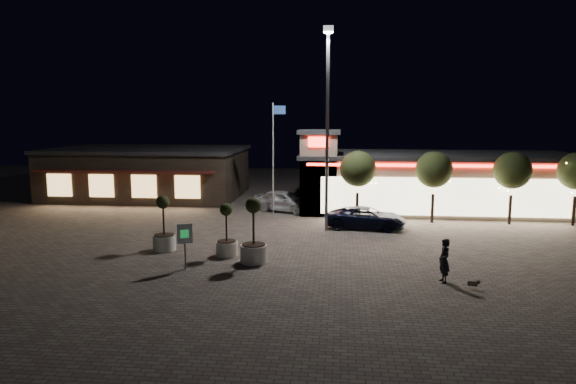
# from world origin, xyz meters

# --- Properties ---
(ground) EXTENTS (90.00, 90.00, 0.00)m
(ground) POSITION_xyz_m (0.00, 0.00, 0.00)
(ground) COLOR #6E6559
(ground) RESTS_ON ground
(retail_building) EXTENTS (20.40, 8.40, 6.10)m
(retail_building) POSITION_xyz_m (9.51, 15.82, 2.21)
(retail_building) COLOR gray
(retail_building) RESTS_ON ground
(restaurant_building) EXTENTS (16.40, 11.00, 4.30)m
(restaurant_building) POSITION_xyz_m (-14.00, 19.97, 2.16)
(restaurant_building) COLOR #382D23
(restaurant_building) RESTS_ON ground
(floodlight_pole) EXTENTS (0.60, 0.40, 12.38)m
(floodlight_pole) POSITION_xyz_m (2.00, 8.00, 7.02)
(floodlight_pole) COLOR gray
(floodlight_pole) RESTS_ON ground
(flagpole) EXTENTS (0.95, 0.10, 8.00)m
(flagpole) POSITION_xyz_m (-1.90, 13.00, 4.74)
(flagpole) COLOR white
(flagpole) RESTS_ON ground
(string_tree_a) EXTENTS (2.42, 2.42, 4.79)m
(string_tree_a) POSITION_xyz_m (4.00, 11.00, 3.56)
(string_tree_a) COLOR #332319
(string_tree_a) RESTS_ON ground
(string_tree_b) EXTENTS (2.42, 2.42, 4.79)m
(string_tree_b) POSITION_xyz_m (9.00, 11.00, 3.56)
(string_tree_b) COLOR #332319
(string_tree_b) RESTS_ON ground
(string_tree_c) EXTENTS (2.42, 2.42, 4.79)m
(string_tree_c) POSITION_xyz_m (14.00, 11.00, 3.56)
(string_tree_c) COLOR #332319
(string_tree_c) RESTS_ON ground
(pickup_truck) EXTENTS (5.20, 2.90, 1.37)m
(pickup_truck) POSITION_xyz_m (4.54, 8.74, 0.69)
(pickup_truck) COLOR black
(pickup_truck) RESTS_ON ground
(white_sedan) EXTENTS (5.05, 3.60, 1.60)m
(white_sedan) POSITION_xyz_m (-1.32, 14.00, 0.80)
(white_sedan) COLOR silver
(white_sedan) RESTS_ON ground
(pedestrian) EXTENTS (0.59, 0.78, 1.92)m
(pedestrian) POSITION_xyz_m (7.33, -1.69, 0.96)
(pedestrian) COLOR black
(pedestrian) RESTS_ON ground
(dog) EXTENTS (0.51, 0.26, 0.27)m
(dog) POSITION_xyz_m (8.42, -2.47, 0.27)
(dog) COLOR #59514C
(dog) RESTS_ON ground
(planter_left) EXTENTS (1.20, 1.20, 2.96)m
(planter_left) POSITION_xyz_m (-6.44, 2.24, 0.91)
(planter_left) COLOR silver
(planter_left) RESTS_ON ground
(planter_mid) EXTENTS (1.11, 1.11, 2.73)m
(planter_mid) POSITION_xyz_m (-2.89, 1.51, 0.84)
(planter_mid) COLOR silver
(planter_mid) RESTS_ON ground
(planter_right) EXTENTS (1.31, 1.31, 3.22)m
(planter_right) POSITION_xyz_m (-1.32, 0.46, 0.99)
(planter_right) COLOR silver
(planter_right) RESTS_ON ground
(valet_sign) EXTENTS (0.68, 0.35, 2.16)m
(valet_sign) POSITION_xyz_m (-4.30, -0.96, 1.51)
(valet_sign) COLOR gray
(valet_sign) RESTS_ON ground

